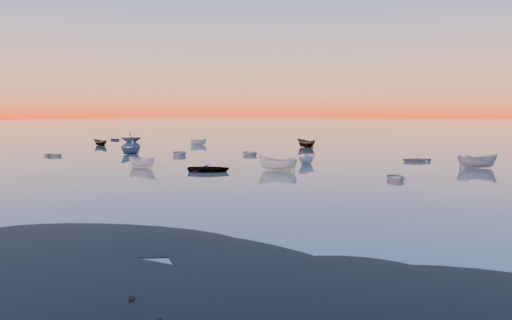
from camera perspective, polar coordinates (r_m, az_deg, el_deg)
The scene contains 5 objects.
ground at distance 121.58m, azimuth 18.39°, elevation 2.31°, with size 600.00×600.00×0.00m, color #70635D.
mud_lobes at distance 29.73m, azimuth -21.42°, elevation -7.49°, with size 140.00×6.00×0.07m, color black, non-canonical shape.
moored_fleet at distance 76.00m, azimuth 11.75°, elevation 0.61°, with size 124.00×58.00×1.20m, color silver, non-canonical shape.
boat_near_left at distance 73.77m, azimuth -8.76°, elevation 0.51°, with size 4.39×1.83×1.10m, color silver.
boat_near_center at distance 59.20m, azimuth -12.84°, elevation -0.83°, with size 3.85×1.63×1.33m, color silver.
Camera 1 is at (22.49, -19.30, 6.59)m, focal length 35.00 mm.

